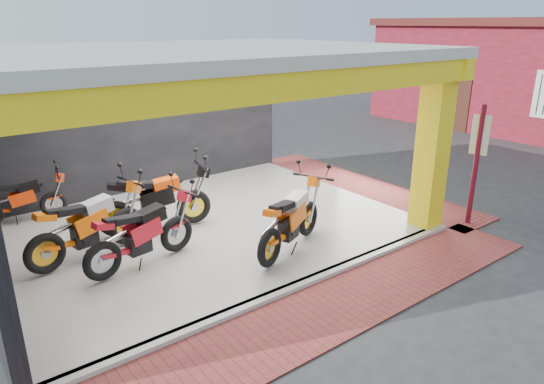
{
  "coord_description": "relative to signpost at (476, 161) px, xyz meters",
  "views": [
    {
      "loc": [
        -4.56,
        -6.3,
        4.13
      ],
      "look_at": [
        1.04,
        1.01,
        0.9
      ],
      "focal_mm": 32.0,
      "sensor_mm": 36.0,
      "label": 1
    }
  ],
  "objects": [
    {
      "name": "signpost",
      "position": [
        0.0,
        0.0,
        0.0
      ],
      "size": [
        0.11,
        0.35,
        2.58
      ],
      "rotation": [
        0.0,
        0.0,
        0.26
      ],
      "color": "maroon",
      "rests_on": "ground"
    },
    {
      "name": "moto_row_c",
      "position": [
        -4.82,
        3.38,
        -0.57
      ],
      "size": [
        2.58,
        1.43,
        1.49
      ],
      "primitive_type": null,
      "rotation": [
        0.0,
        0.0,
        -0.23
      ],
      "color": "black",
      "rests_on": "showroom_floor"
    },
    {
      "name": "floor_kerb",
      "position": [
        -4.7,
        0.17,
        -1.36
      ],
      "size": [
        8.0,
        0.2,
        0.1
      ],
      "primitive_type": "cube",
      "color": "silver",
      "rests_on": "ground"
    },
    {
      "name": "moto_hero",
      "position": [
        -3.32,
        1.48,
        -0.6
      ],
      "size": [
        2.48,
        1.7,
        1.42
      ],
      "primitive_type": null,
      "rotation": [
        0.0,
        0.0,
        0.4
      ],
      "color": "#FF5F0A",
      "rests_on": "showroom_floor"
    },
    {
      "name": "ground",
      "position": [
        -4.7,
        1.19,
        -1.41
      ],
      "size": [
        80.0,
        80.0,
        0.0
      ],
      "primitive_type": "plane",
      "color": "#2D2D30",
      "rests_on": "ground"
    },
    {
      "name": "showroom_ceiling",
      "position": [
        -4.7,
        3.19,
        2.19
      ],
      "size": [
        8.4,
        6.4,
        0.2
      ],
      "primitive_type": "cube",
      "color": "beige",
      "rests_on": "corner_column"
    },
    {
      "name": "moto_row_d",
      "position": [
        -7.05,
        5.56,
        -0.73
      ],
      "size": [
        2.0,
        1.02,
        1.17
      ],
      "primitive_type": null,
      "rotation": [
        0.0,
        0.0,
        -0.17
      ],
      "color": "#F3360A",
      "rests_on": "showroom_floor"
    },
    {
      "name": "moto_row_a",
      "position": [
        -6.32,
        3.28,
        -0.58
      ],
      "size": [
        2.52,
        1.33,
        1.46
      ],
      "primitive_type": null,
      "rotation": [
        0.0,
        0.0,
        0.19
      ],
      "color": "#FF680A",
      "rests_on": "showroom_floor"
    },
    {
      "name": "header_beam_right",
      "position": [
        -0.7,
        3.19,
        1.89
      ],
      "size": [
        0.3,
        6.4,
        0.4
      ],
      "primitive_type": "cube",
      "color": "yellow",
      "rests_on": "corner_column"
    },
    {
      "name": "header_beam_front",
      "position": [
        -4.7,
        0.19,
        1.89
      ],
      "size": [
        8.4,
        0.3,
        0.4
      ],
      "primitive_type": "cube",
      "color": "yellow",
      "rests_on": "corner_column"
    },
    {
      "name": "showroom_floor",
      "position": [
        -4.7,
        3.19,
        -1.36
      ],
      "size": [
        8.0,
        6.0,
        0.1
      ],
      "primitive_type": "cube",
      "color": "silver",
      "rests_on": "ground"
    },
    {
      "name": "moto_row_b",
      "position": [
        -5.71,
        2.41,
        -0.62
      ],
      "size": [
        2.37,
        1.2,
        1.39
      ],
      "primitive_type": null,
      "rotation": [
        0.0,
        0.0,
        0.16
      ],
      "color": "red",
      "rests_on": "showroom_floor"
    },
    {
      "name": "paver_front",
      "position": [
        -4.7,
        -0.61,
        -1.4
      ],
      "size": [
        9.0,
        1.4,
        0.03
      ],
      "primitive_type": "cube",
      "color": "#983B31",
      "rests_on": "ground"
    },
    {
      "name": "back_wall",
      "position": [
        -4.7,
        6.29,
        0.34
      ],
      "size": [
        8.2,
        0.2,
        3.5
      ],
      "primitive_type": "cube",
      "color": "black",
      "rests_on": "ground"
    },
    {
      "name": "paver_right",
      "position": [
        0.1,
        3.19,
        -1.4
      ],
      "size": [
        1.4,
        7.0,
        0.03
      ],
      "primitive_type": "cube",
      "color": "#983B31",
      "rests_on": "ground"
    },
    {
      "name": "corner_column",
      "position": [
        -0.95,
        0.44,
        0.34
      ],
      "size": [
        0.5,
        0.5,
        3.5
      ],
      "primitive_type": "cube",
      "color": "yellow",
      "rests_on": "ground"
    }
  ]
}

